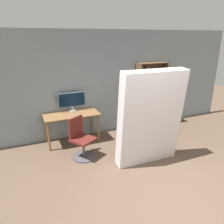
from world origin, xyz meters
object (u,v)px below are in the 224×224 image
at_px(office_chair, 81,142).
at_px(mattress_near, 151,119).
at_px(monitor, 72,100).
at_px(bookshelf, 147,95).

xyz_separation_m(office_chair, mattress_near, (1.24, -0.76, 0.62)).
relative_size(monitor, bookshelf, 0.37).
distance_m(monitor, bookshelf, 2.16).
bearing_deg(office_chair, bookshelf, 23.84).
height_order(office_chair, mattress_near, mattress_near).
xyz_separation_m(bookshelf, mattress_near, (-0.99, -1.74, 0.05)).
bearing_deg(mattress_near, monitor, 123.67).
height_order(office_chair, bookshelf, bookshelf).
distance_m(office_chair, bookshelf, 2.50).
bearing_deg(monitor, bookshelf, -0.44).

